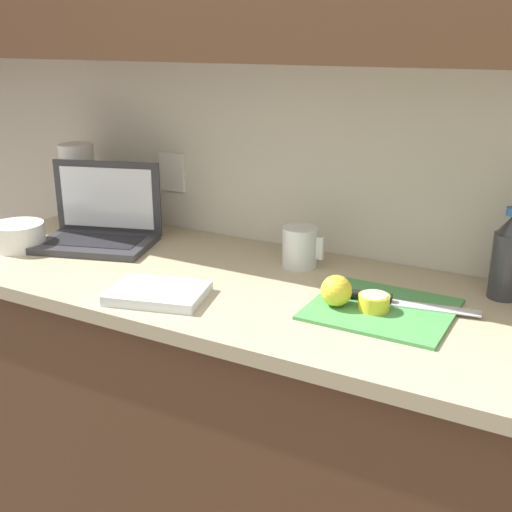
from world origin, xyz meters
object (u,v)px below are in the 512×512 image
Objects in this scene: lemon_half_cut at (374,302)px; paper_towel_roll at (79,184)px; laptop at (101,225)px; bowl_white at (18,236)px; lemon_whole_beside at (336,291)px; bottle_water_clear at (507,258)px; cutting_board at (382,309)px; knife at (387,299)px; measuring_cup at (300,247)px.

paper_towel_roll is (-1.08, 0.23, 0.10)m from lemon_half_cut.
bowl_white is (-0.18, -0.16, -0.02)m from laptop.
lemon_half_cut is 0.09m from lemon_whole_beside.
bowl_white is (-1.29, -0.29, -0.06)m from bottle_water_clear.
bowl_white is (-1.07, -0.08, 0.03)m from cutting_board.
cutting_board is at bearing -100.61° from knife.
lemon_whole_beside is at bearing -167.89° from lemon_half_cut.
paper_towel_roll is at bearing 94.53° from bowl_white.
knife is 1.07m from bowl_white.
measuring_cup is at bearing 148.02° from cutting_board.
bottle_water_clear reaches higher than measuring_cup.
lemon_whole_beside is 0.33× the size of bottle_water_clear.
laptop is at bearing -170.51° from measuring_cup.
knife is 0.32m from measuring_cup.
bowl_white is (-0.97, -0.04, -0.01)m from lemon_whole_beside.
lemon_half_cut is at bearing -35.98° from measuring_cup.
cutting_board is at bearing 21.73° from lemon_whole_beside.
laptop is at bearing 171.66° from lemon_whole_beside.
lemon_half_cut reaches higher than cutting_board.
bottle_water_clear is 1.45× the size of bowl_white.
lemon_half_cut is 0.32× the size of bottle_water_clear.
knife is at bearing 76.50° from lemon_half_cut.
laptop is 0.88m from lemon_half_cut.
bowl_white is (-1.07, -0.11, 0.02)m from knife.
knife is 2.03× the size of bowl_white.
lemon_half_cut is at bearing 12.11° from lemon_whole_beside.
measuring_cup is at bearing -1.91° from paper_towel_roll.
cutting_board is 0.03m from lemon_half_cut.
knife is (0.89, -0.05, -0.04)m from laptop.
laptop reaches higher than bowl_white.
paper_towel_roll is (-0.02, 0.28, 0.09)m from bowl_white.
knife is at bearing -20.37° from laptop.
cutting_board is 1.01× the size of knife.
knife is 1.40× the size of bottle_water_clear.
bottle_water_clear reaches higher than lemon_whole_beside.
knife is at bearing -26.94° from measuring_cup.
bowl_white is (-1.05, -0.06, 0.01)m from lemon_half_cut.
laptop reaches higher than lemon_whole_beside.
lemon_whole_beside is (0.79, -0.12, -0.01)m from laptop.
lemon_whole_beside is 0.97m from bowl_white.
lemon_half_cut reaches higher than knife.
laptop is 0.61m from measuring_cup.
cutting_board is at bearing -10.73° from paper_towel_roll.
measuring_cup is at bearing 18.21° from bowl_white.
cutting_board is 2.68× the size of measuring_cup.
bottle_water_clear is at bearing 3.75° from measuring_cup.
cutting_board is 1.11m from paper_towel_roll.
bottle_water_clear reaches higher than bowl_white.
laptop is at bearing 174.96° from cutting_board.
laptop reaches higher than lemon_half_cut.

